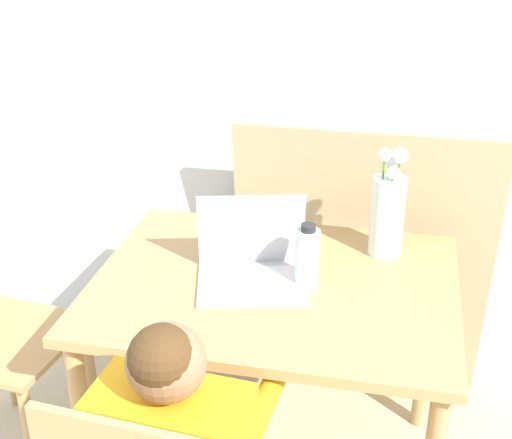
% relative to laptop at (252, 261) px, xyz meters
% --- Properties ---
extents(wall_back, '(6.40, 0.05, 2.50)m').
position_rel_laptop_xyz_m(wall_back, '(0.29, 0.62, 0.47)').
color(wall_back, silver).
rests_on(wall_back, ground_plane).
extents(dining_table, '(1.02, 0.78, 0.72)m').
position_rel_laptop_xyz_m(dining_table, '(0.07, -0.01, -0.15)').
color(dining_table, tan).
rests_on(dining_table, ground_plane).
extents(laptop, '(0.35, 0.31, 0.24)m').
position_rel_laptop_xyz_m(laptop, '(0.00, 0.00, 0.00)').
color(laptop, '#B2B2B7').
rests_on(laptop, dining_table).
extents(flower_vase, '(0.10, 0.10, 0.34)m').
position_rel_laptop_xyz_m(flower_vase, '(0.36, 0.23, 0.09)').
color(flower_vase, silver).
rests_on(flower_vase, dining_table).
extents(water_bottle, '(0.07, 0.07, 0.19)m').
position_rel_laptop_xyz_m(water_bottle, '(0.16, -0.01, 0.03)').
color(water_bottle, silver).
rests_on(water_bottle, dining_table).
extents(cardboard_panel, '(0.88, 0.16, 1.04)m').
position_rel_laptop_xyz_m(cardboard_panel, '(0.28, 0.49, -0.26)').
color(cardboard_panel, tan).
rests_on(cardboard_panel, ground_plane).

